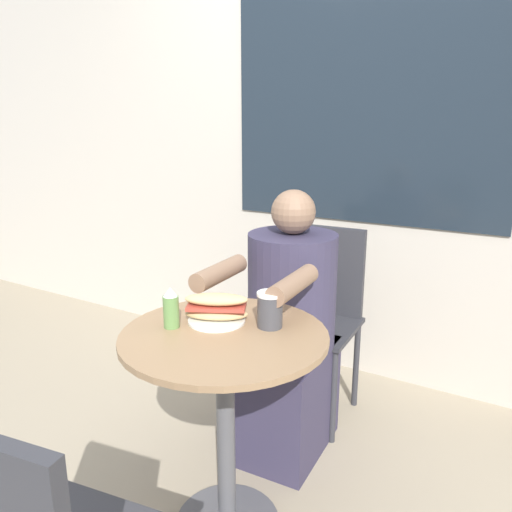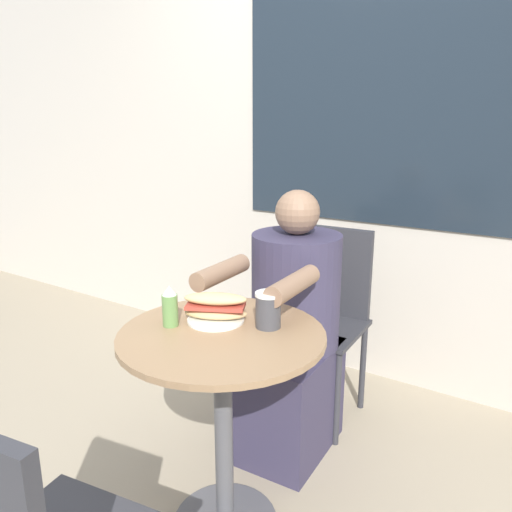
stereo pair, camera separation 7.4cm
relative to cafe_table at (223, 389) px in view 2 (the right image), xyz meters
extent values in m
cube|color=beige|center=(0.00, 1.33, 0.88)|extent=(8.00, 0.08, 2.80)
cube|color=#1E2833|center=(-0.03, 1.28, 1.05)|extent=(1.41, 0.01, 1.45)
cylinder|color=#997551|center=(0.00, 0.00, 0.19)|extent=(0.64, 0.64, 0.02)
cylinder|color=#515156|center=(0.00, 0.00, -0.16)|extent=(0.06, 0.06, 0.67)
cube|color=#333338|center=(-0.04, 0.77, -0.08)|extent=(0.40, 0.40, 0.02)
cube|color=#333338|center=(-0.05, 0.94, 0.14)|extent=(0.35, 0.05, 0.42)
cylinder|color=#333338|center=(0.13, 0.61, -0.30)|extent=(0.03, 0.03, 0.43)
cylinder|color=#333338|center=(-0.20, 0.60, -0.30)|extent=(0.03, 0.03, 0.43)
cylinder|color=#333338|center=(0.11, 0.94, -0.30)|extent=(0.03, 0.03, 0.43)
cylinder|color=#333338|center=(-0.21, 0.93, -0.30)|extent=(0.03, 0.03, 0.43)
cube|color=#38334C|center=(-0.04, 0.48, -0.29)|extent=(0.36, 0.46, 0.45)
cylinder|color=#38334C|center=(-0.04, 0.55, 0.17)|extent=(0.36, 0.36, 0.46)
sphere|color=#8E6B51|center=(-0.04, 0.55, 0.48)|extent=(0.17, 0.17, 0.17)
cylinder|color=#8E6B51|center=(0.12, 0.24, 0.30)|extent=(0.08, 0.29, 0.07)
cylinder|color=#8E6B51|center=(-0.17, 0.22, 0.30)|extent=(0.08, 0.29, 0.07)
cylinder|color=white|center=(-0.07, 0.06, 0.20)|extent=(0.19, 0.19, 0.01)
ellipsoid|color=#DBB77A|center=(-0.07, 0.06, 0.22)|extent=(0.22, 0.16, 0.04)
cube|color=#B74233|center=(-0.07, 0.06, 0.25)|extent=(0.20, 0.15, 0.01)
ellipsoid|color=#DBB77A|center=(-0.07, 0.06, 0.27)|extent=(0.22, 0.16, 0.04)
cylinder|color=#424247|center=(0.10, 0.11, 0.25)|extent=(0.08, 0.08, 0.10)
cylinder|color=white|center=(0.10, 0.11, 0.30)|extent=(0.08, 0.08, 0.01)
cylinder|color=#66934C|center=(-0.17, -0.05, 0.25)|extent=(0.05, 0.05, 0.10)
cone|color=white|center=(-0.17, -0.05, 0.31)|extent=(0.04, 0.04, 0.03)
camera|label=1|loc=(0.80, -1.17, 0.82)|focal=35.00mm
camera|label=2|loc=(0.86, -1.13, 0.82)|focal=35.00mm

